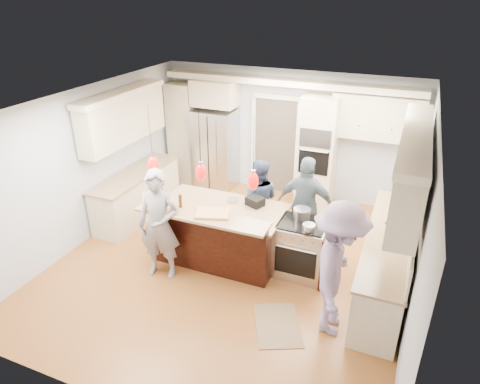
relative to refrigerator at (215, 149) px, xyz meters
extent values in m
plane|color=#A5652D|center=(1.55, -2.64, -0.90)|extent=(6.00, 6.00, 0.00)
cube|color=#B2BCC6|center=(1.55, 0.36, 0.45)|extent=(5.50, 0.04, 2.70)
cube|color=#B2BCC6|center=(1.55, -5.64, 0.45)|extent=(5.50, 0.04, 2.70)
cube|color=#B2BCC6|center=(-1.20, -2.64, 0.45)|extent=(0.04, 6.00, 2.70)
cube|color=#B2BCC6|center=(4.30, -2.64, 0.45)|extent=(0.04, 6.00, 2.70)
cube|color=white|center=(1.55, -2.64, 1.80)|extent=(5.50, 6.00, 0.04)
cube|color=#B7B7BC|center=(0.00, 0.00, 0.00)|extent=(0.90, 0.70, 1.80)
cube|color=beige|center=(2.30, 0.03, 0.25)|extent=(0.72, 0.64, 2.30)
cube|color=black|center=(2.30, -0.30, 0.65)|extent=(0.60, 0.02, 0.35)
cube|color=black|center=(2.30, -0.30, 0.15)|extent=(0.60, 0.02, 0.50)
cylinder|color=#B7B7BC|center=(2.30, -0.33, 0.40)|extent=(0.55, 0.02, 0.02)
cube|color=beige|center=(-0.80, 0.06, 0.25)|extent=(0.60, 0.58, 2.30)
cube|color=beige|center=(0.00, 0.06, 1.25)|extent=(0.95, 0.58, 0.55)
cube|color=beige|center=(3.35, 0.18, 1.05)|extent=(1.70, 0.35, 0.85)
cube|color=beige|center=(1.55, 0.16, 1.58)|extent=(5.30, 0.38, 0.12)
cube|color=#4C443A|center=(1.30, 0.35, 0.15)|extent=(0.90, 0.06, 2.10)
cube|color=white|center=(1.30, 0.31, 1.23)|extent=(1.04, 0.06, 0.10)
cube|color=beige|center=(3.95, -2.34, -0.46)|extent=(0.60, 3.00, 0.88)
cube|color=tan|center=(3.95, -2.34, 0.00)|extent=(0.64, 3.05, 0.04)
cube|color=beige|center=(4.07, -2.34, 1.08)|extent=(0.35, 3.00, 0.85)
cube|color=beige|center=(4.06, -2.34, 1.56)|extent=(0.37, 3.10, 0.10)
cube|color=beige|center=(-0.85, -1.84, -0.46)|extent=(0.60, 2.20, 0.88)
cube|color=tan|center=(-0.85, -1.84, 0.00)|extent=(0.64, 2.25, 0.04)
cube|color=beige|center=(-0.97, -1.84, 1.08)|extent=(0.35, 2.20, 0.85)
cube|color=beige|center=(-0.96, -1.84, 1.56)|extent=(0.37, 2.30, 0.10)
cube|color=black|center=(1.30, -2.49, -0.46)|extent=(2.00, 1.00, 0.88)
cube|color=tan|center=(1.30, -2.49, 0.00)|extent=(2.10, 1.10, 0.04)
cube|color=black|center=(1.30, -3.05, -0.36)|extent=(2.00, 0.12, 1.08)
cube|color=tan|center=(1.30, -3.19, 0.20)|extent=(2.10, 0.42, 0.04)
cube|color=black|center=(1.79, -2.22, 0.09)|extent=(0.33, 0.31, 0.14)
cube|color=#B7B7BC|center=(2.68, -2.49, -0.45)|extent=(0.76, 0.66, 0.90)
cube|color=black|center=(2.68, -2.83, -0.50)|extent=(0.65, 0.01, 0.45)
cube|color=black|center=(2.68, -2.49, 0.01)|extent=(0.72, 0.59, 0.02)
cube|color=black|center=(3.09, -2.49, -0.46)|extent=(0.06, 0.71, 0.88)
cylinder|color=black|center=(0.50, -3.15, 1.43)|extent=(0.01, 0.01, 0.75)
ellipsoid|color=red|center=(0.50, -3.15, 0.90)|extent=(0.15, 0.15, 0.26)
cylinder|color=black|center=(1.30, -3.15, 1.43)|extent=(0.01, 0.01, 0.75)
ellipsoid|color=red|center=(1.30, -3.15, 0.90)|extent=(0.15, 0.15, 0.26)
cylinder|color=black|center=(2.10, -3.15, 1.43)|extent=(0.01, 0.01, 0.75)
ellipsoid|color=red|center=(2.10, -3.15, 0.90)|extent=(0.15, 0.15, 0.26)
imported|color=gray|center=(0.65, -3.36, 0.00)|extent=(0.73, 0.55, 1.80)
imported|color=navy|center=(1.69, -1.79, -0.12)|extent=(0.88, 0.76, 1.55)
imported|color=slate|center=(2.55, -1.79, -0.04)|extent=(1.02, 0.46, 1.72)
imported|color=gray|center=(3.41, -3.53, 0.05)|extent=(0.79, 1.27, 1.89)
cube|color=olive|center=(2.73, -3.78, -0.89)|extent=(0.90, 1.04, 0.01)
cylinder|color=silver|center=(0.54, -3.12, 0.38)|extent=(0.10, 0.10, 0.33)
cylinder|color=#421C0B|center=(0.55, -3.08, 0.35)|extent=(0.08, 0.08, 0.25)
cylinder|color=#421C0B|center=(0.73, -3.30, 0.33)|extent=(0.06, 0.06, 0.21)
cylinder|color=#421C0B|center=(0.88, -3.08, 0.33)|extent=(0.07, 0.07, 0.21)
cylinder|color=#B7B7BC|center=(0.83, -3.23, 0.28)|extent=(0.09, 0.09, 0.13)
cube|color=tan|center=(1.44, -3.11, 0.24)|extent=(0.58, 0.49, 0.04)
cylinder|color=#B7B7BC|center=(2.62, -2.33, 0.10)|extent=(0.27, 0.27, 0.16)
cylinder|color=#B7B7BC|center=(2.82, -2.66, 0.07)|extent=(0.19, 0.19, 0.10)
camera|label=1|loc=(3.96, -8.13, 3.31)|focal=32.00mm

